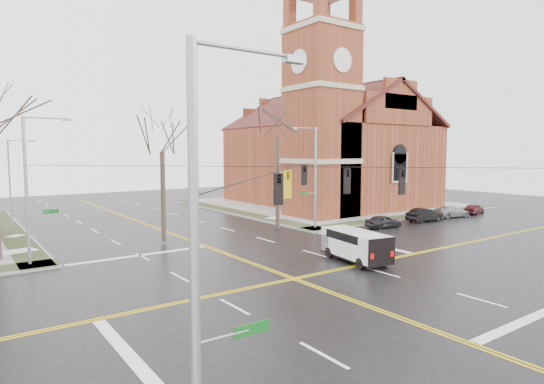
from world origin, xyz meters
TOP-DOWN VIEW (x-y plane):
  - ground at (0.00, 0.00)m, footprint 120.00×120.00m
  - sidewalks at (0.00, 0.00)m, footprint 80.00×80.00m
  - road_markings at (0.00, 0.00)m, footprint 100.00×100.00m
  - church at (24.76, 24.78)m, footprint 24.28×27.48m
  - signal_pole_ne at (11.32, 11.50)m, footprint 2.75×0.22m
  - signal_pole_nw at (-11.32, 11.50)m, footprint 2.75×0.22m
  - signal_pole_sw at (-11.32, -11.50)m, footprint 2.75×0.22m
  - span_wires at (0.00, 0.00)m, footprint 23.02×23.02m
  - traffic_signals at (-0.00, -0.67)m, footprint 8.21×8.26m
  - streetlight_north_a at (-10.65, 28.00)m, footprint 2.30×0.20m
  - cargo_van at (5.68, 1.03)m, footprint 2.77×5.38m
  - parked_car_a at (17.07, 8.38)m, footprint 3.70×1.92m
  - parked_car_b at (23.36, 8.49)m, footprint 4.18×1.70m
  - parked_car_c at (28.28, 8.72)m, footprint 4.44×2.60m
  - parked_car_d at (32.57, 8.71)m, footprint 3.70×2.11m
  - tree_nw_near at (-2.12, 13.34)m, footprint 4.00×4.00m
  - tree_ne at (8.57, 13.27)m, footprint 4.00×4.00m

SIDE VIEW (x-z plane):
  - ground at x=0.00m, z-range 0.00..0.00m
  - road_markings at x=0.00m, z-range 0.00..0.01m
  - sidewalks at x=0.00m, z-range -0.01..0.16m
  - parked_car_d at x=32.57m, z-range 0.00..1.18m
  - parked_car_a at x=17.07m, z-range 0.00..1.20m
  - parked_car_c at x=28.28m, z-range 0.00..1.21m
  - parked_car_b at x=23.36m, z-range 0.00..1.35m
  - cargo_van at x=5.68m, z-range 0.18..2.13m
  - streetlight_north_a at x=-10.65m, z-range 0.47..8.47m
  - signal_pole_ne at x=11.32m, z-range 0.45..9.45m
  - signal_pole_nw at x=-11.32m, z-range 0.45..9.45m
  - signal_pole_sw at x=-11.32m, z-range 0.45..9.45m
  - traffic_signals at x=0.00m, z-range 4.80..6.10m
  - span_wires at x=0.00m, z-range 6.18..6.22m
  - tree_nw_near at x=-2.12m, z-range 2.32..12.60m
  - church at x=24.76m, z-range -5.32..22.18m
  - tree_ne at x=8.57m, z-range 2.73..15.00m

